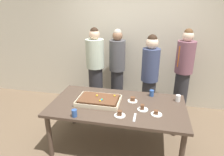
{
  "coord_description": "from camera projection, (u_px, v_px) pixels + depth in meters",
  "views": [
    {
      "loc": [
        0.47,
        -2.58,
        2.15
      ],
      "look_at": [
        -0.11,
        0.15,
        1.07
      ],
      "focal_mm": 32.14,
      "sensor_mm": 36.0,
      "label": 1
    }
  ],
  "objects": [
    {
      "name": "ground_plane",
      "position": [
        117.0,
        144.0,
        3.21
      ],
      "size": [
        12.0,
        12.0,
        0.0
      ],
      "primitive_type": "plane",
      "color": "brown"
    },
    {
      "name": "interior_back_panel",
      "position": [
        132.0,
        34.0,
        4.13
      ],
      "size": [
        8.0,
        0.12,
        3.0
      ],
      "primitive_type": "cube",
      "color": "beige",
      "rests_on": "ground_plane"
    },
    {
      "name": "party_table",
      "position": [
        117.0,
        108.0,
        2.98
      ],
      "size": [
        1.97,
        1.04,
        0.72
      ],
      "color": "#47382D",
      "rests_on": "ground_plane"
    },
    {
      "name": "sheet_cake",
      "position": [
        99.0,
        100.0,
        2.99
      ],
      "size": [
        0.64,
        0.43,
        0.1
      ],
      "color": "beige",
      "rests_on": "party_table"
    },
    {
      "name": "plated_slice_near_left",
      "position": [
        156.0,
        114.0,
        2.68
      ],
      "size": [
        0.15,
        0.15,
        0.06
      ],
      "color": "white",
      "rests_on": "party_table"
    },
    {
      "name": "plated_slice_near_right",
      "position": [
        120.0,
        114.0,
        2.65
      ],
      "size": [
        0.15,
        0.15,
        0.07
      ],
      "color": "white",
      "rests_on": "party_table"
    },
    {
      "name": "plated_slice_far_left",
      "position": [
        133.0,
        100.0,
        3.03
      ],
      "size": [
        0.15,
        0.15,
        0.07
      ],
      "color": "white",
      "rests_on": "party_table"
    },
    {
      "name": "plated_slice_far_right",
      "position": [
        143.0,
        108.0,
        2.8
      ],
      "size": [
        0.15,
        0.15,
        0.08
      ],
      "color": "white",
      "rests_on": "party_table"
    },
    {
      "name": "drink_cup_nearest",
      "position": [
        152.0,
        93.0,
        3.19
      ],
      "size": [
        0.07,
        0.07,
        0.1
      ],
      "primitive_type": "cylinder",
      "color": "#2D5199",
      "rests_on": "party_table"
    },
    {
      "name": "drink_cup_middle",
      "position": [
        178.0,
        98.0,
        3.03
      ],
      "size": [
        0.07,
        0.07,
        0.1
      ],
      "primitive_type": "cylinder",
      "color": "white",
      "rests_on": "party_table"
    },
    {
      "name": "drink_cup_far_end",
      "position": [
        74.0,
        113.0,
        2.63
      ],
      "size": [
        0.07,
        0.07,
        0.1
      ],
      "primitive_type": "cylinder",
      "color": "#2D5199",
      "rests_on": "party_table"
    },
    {
      "name": "cake_server_utensil",
      "position": [
        135.0,
        118.0,
        2.61
      ],
      "size": [
        0.03,
        0.2,
        0.01
      ],
      "primitive_type": "cube",
      "color": "silver",
      "rests_on": "party_table"
    },
    {
      "name": "person_serving_front",
      "position": [
        117.0,
        68.0,
        4.1
      ],
      "size": [
        0.32,
        0.32,
        1.65
      ],
      "rotation": [
        0.0,
        0.0,
        -1.61
      ],
      "color": "#28282D",
      "rests_on": "ground_plane"
    },
    {
      "name": "person_green_shirt_behind",
      "position": [
        150.0,
        78.0,
        3.58
      ],
      "size": [
        0.31,
        0.31,
        1.63
      ],
      "rotation": [
        0.0,
        0.0,
        -2.28
      ],
      "color": "#28282D",
      "rests_on": "ground_plane"
    },
    {
      "name": "person_striped_tie_right",
      "position": [
        95.0,
        69.0,
        3.99
      ],
      "size": [
        0.35,
        0.35,
        1.7
      ],
      "rotation": [
        0.0,
        0.0,
        -1.24
      ],
      "color": "#28282D",
      "rests_on": "ground_plane"
    },
    {
      "name": "person_far_right_suit",
      "position": [
        183.0,
        73.0,
        3.73
      ],
      "size": [
        0.33,
        0.33,
        1.71
      ],
      "rotation": [
        0.0,
        0.0,
        -2.43
      ],
      "color": "#28282D",
      "rests_on": "ground_plane"
    }
  ]
}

